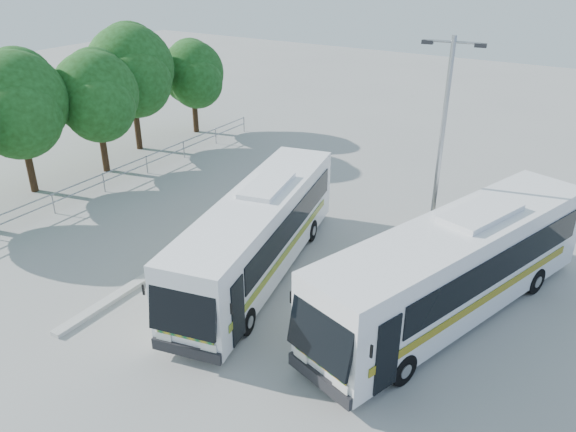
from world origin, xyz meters
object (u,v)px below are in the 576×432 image
Objects in this scene: tree_far_b at (17,102)px; tree_far_d at (131,69)px; lamppost at (441,147)px; tree_far_e at (193,73)px; coach_main at (258,232)px; coach_adjacent at (455,267)px; tree_far_c at (97,94)px.

tree_far_b is 0.95× the size of tree_far_d.
lamppost is at bearing -11.85° from tree_far_d.
tree_far_e is at bearing 81.37° from tree_far_d.
tree_far_d is at bearing 92.23° from tree_far_b.
coach_adjacent is at bearing -2.34° from coach_main.
coach_main is at bearing -18.71° from tree_far_c.
tree_far_d is 1.24× the size of tree_far_e.
coach_adjacent is at bearing 1.67° from tree_far_b.
tree_far_d is 0.60× the size of coach_adjacent.
tree_far_c is 1.10× the size of tree_far_e.
tree_far_d reaches higher than tree_far_b.
tree_far_e is 23.65m from coach_adjacent.
tree_far_c is 20.48m from coach_adjacent.
tree_far_d reaches higher than tree_far_e.
lamppost is at bearing 10.37° from tree_far_b.
tree_far_e is 20.69m from lamppost.
tree_far_c reaches higher than coach_adjacent.
tree_far_b is 14.32m from coach_main.
tree_far_d is 4.65m from tree_far_e.
tree_far_e is at bearing 88.17° from tree_far_b.
tree_far_e is 18.73m from coach_main.
coach_main is at bearing -42.84° from tree_far_e.
tree_far_b reaches higher than tree_far_c.
tree_far_c is at bearing -86.46° from tree_far_e.
tree_far_b reaches higher than tree_far_e.
tree_far_d is 0.64× the size of coach_main.
tree_far_b is 4.01m from tree_far_c.
lamppost reaches higher than tree_far_b.
tree_far_d is at bearing 138.54° from coach_main.
tree_far_b is 19.51m from lamppost.
tree_far_c is 18.31m from lamppost.
lamppost is at bearing 26.33° from coach_main.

